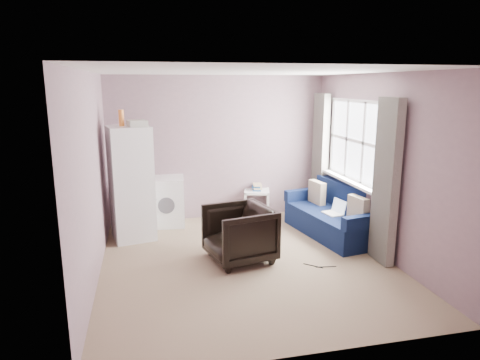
% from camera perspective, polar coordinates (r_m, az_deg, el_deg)
% --- Properties ---
extents(room, '(3.84, 4.24, 2.54)m').
position_cam_1_polar(room, '(5.52, 1.05, 1.23)').
color(room, '#957C62').
rests_on(room, ground).
extents(armchair, '(0.91, 0.95, 0.83)m').
position_cam_1_polar(armchair, '(5.79, -0.11, -6.82)').
color(armchair, black).
rests_on(armchair, ground).
extents(fridge, '(0.71, 0.71, 1.98)m').
position_cam_1_polar(fridge, '(6.70, -14.29, -0.35)').
color(fridge, white).
rests_on(fridge, ground).
extents(washing_machine, '(0.63, 0.63, 0.82)m').
position_cam_1_polar(washing_machine, '(7.35, -9.73, -2.65)').
color(washing_machine, white).
rests_on(washing_machine, ground).
extents(side_table, '(0.54, 0.54, 0.60)m').
position_cam_1_polar(side_table, '(7.74, 2.24, -2.81)').
color(side_table, white).
rests_on(side_table, ground).
extents(sofa, '(1.10, 1.88, 0.79)m').
position_cam_1_polar(sofa, '(6.98, 12.63, -4.81)').
color(sofa, '#0F1D46').
rests_on(sofa, ground).
extents(window_dressing, '(0.17, 2.62, 2.18)m').
position_cam_1_polar(window_dressing, '(6.80, 14.22, 1.76)').
color(window_dressing, white).
rests_on(window_dressing, ground).
extents(floor_cables, '(0.39, 0.20, 0.01)m').
position_cam_1_polar(floor_cables, '(5.83, 10.56, -11.24)').
color(floor_cables, black).
rests_on(floor_cables, ground).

